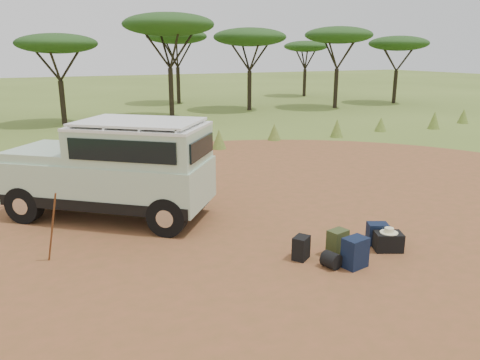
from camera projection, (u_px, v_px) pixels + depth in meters
name	position (u px, v px, depth m)	size (l,w,h in m)	color
ground	(244.00, 227.00, 10.66)	(140.00, 140.00, 0.00)	#586E27
dirt_clearing	(244.00, 227.00, 10.66)	(23.00, 23.00, 0.01)	brown
grass_fringe	(148.00, 144.00, 18.13)	(36.60, 1.60, 0.90)	#586E27
acacia_treeline	(104.00, 33.00, 26.87)	(46.70, 13.20, 6.26)	black
safari_vehicle	(115.00, 171.00, 11.03)	(4.95, 4.53, 2.37)	#AAC7AA
walking_staff	(52.00, 228.00, 8.75)	(0.03, 0.03, 1.42)	brown
backpack_black	(301.00, 248.00, 8.98)	(0.34, 0.25, 0.46)	black
backpack_navy	(355.00, 253.00, 8.63)	(0.44, 0.32, 0.58)	#101B32
backpack_olive	(337.00, 243.00, 9.15)	(0.38, 0.27, 0.52)	#3C4620
duffel_navy	(377.00, 234.00, 9.69)	(0.41, 0.30, 0.46)	#101B32
hard_case	(388.00, 242.00, 9.39)	(0.54, 0.38, 0.38)	black
stuff_sack	(331.00, 260.00, 8.64)	(0.31, 0.31, 0.31)	black
safari_hat	(389.00, 231.00, 9.32)	(0.36, 0.36, 0.10)	beige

